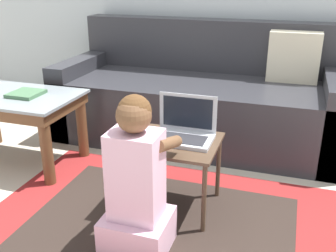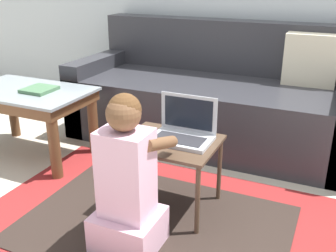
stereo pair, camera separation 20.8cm
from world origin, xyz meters
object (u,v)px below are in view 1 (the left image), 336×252
Objects in this scene: computer_mouse at (140,133)px; book_on_table at (26,94)px; person_seated at (137,187)px; couch at (200,98)px; laptop_desk at (171,150)px; coffee_table at (13,106)px; laptop at (183,132)px.

computer_mouse is 0.57× the size of book_on_table.
couch is at bearing 92.42° from person_seated.
computer_mouse is at bearing 179.96° from laptop_desk.
book_on_table is (0.11, 0.01, 0.09)m from coffee_table.
couch reaches higher than coffee_table.
laptop_desk is at bearing 84.21° from person_seated.
book_on_table reaches higher than coffee_table.
laptop_desk is at bearing -10.41° from coffee_table.
couch is 1.27m from book_on_table.
couch is 4.22× the size of laptop_desk.
couch is at bearing 95.43° from laptop_desk.
person_seated reaches higher than laptop_desk.
laptop is at bearing -7.96° from coffee_table.
person_seated is (0.14, -0.38, -0.09)m from computer_mouse.
couch reaches higher than laptop.
computer_mouse is (-0.23, -0.04, -0.02)m from laptop.
person_seated is (1.12, -0.60, -0.07)m from coffee_table.
book_on_table is at bearing -139.13° from couch.
laptop_desk is (0.10, -1.04, 0.04)m from couch.
couch is at bearing 85.64° from computer_mouse.
laptop_desk is at bearing -84.57° from couch.
person_seated is at bearing -101.93° from laptop.
person_seated is 1.19m from book_on_table.
coffee_table reaches higher than computer_mouse.
coffee_table is 1.14× the size of person_seated.
laptop reaches higher than computer_mouse.
person_seated is at bearing -30.86° from book_on_table.
book_on_table is (-1.10, 0.18, 0.05)m from laptop.
couch reaches higher than computer_mouse.
couch is 6.59× the size of laptop.
coffee_table is (-1.06, -0.83, 0.09)m from couch.
computer_mouse is at bearing -12.25° from coffee_table.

